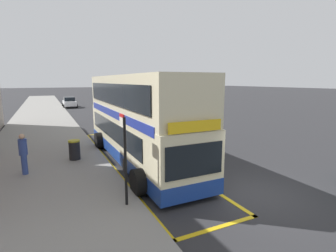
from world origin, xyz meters
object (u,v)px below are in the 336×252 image
object	(u,v)px
parked_car_white_distant	(69,102)
litter_bin	(74,150)
bus_stop_sign	(125,154)
pedestrian_waiting_near_sign	(23,152)
double_decker_bus	(136,121)

from	to	relation	value
parked_car_white_distant	litter_bin	world-z (taller)	parked_car_white_distant
bus_stop_sign	pedestrian_waiting_near_sign	xyz separation A→B (m)	(-3.15, 4.54, -0.73)
bus_stop_sign	pedestrian_waiting_near_sign	bearing A→B (deg)	124.77
double_decker_bus	pedestrian_waiting_near_sign	size ratio (longest dim) A/B	6.45
litter_bin	pedestrian_waiting_near_sign	bearing A→B (deg)	-149.43
bus_stop_sign	double_decker_bus	bearing A→B (deg)	66.91
litter_bin	bus_stop_sign	bearing A→B (deg)	-80.59
bus_stop_sign	parked_car_white_distant	size ratio (longest dim) A/B	0.70
bus_stop_sign	pedestrian_waiting_near_sign	world-z (taller)	bus_stop_sign
pedestrian_waiting_near_sign	litter_bin	size ratio (longest dim) A/B	1.77
bus_stop_sign	litter_bin	xyz separation A→B (m)	(-0.97, 5.83, -1.20)
bus_stop_sign	pedestrian_waiting_near_sign	distance (m)	5.57
double_decker_bus	litter_bin	xyz separation A→B (m)	(-3.01, 1.02, -1.42)
pedestrian_waiting_near_sign	litter_bin	bearing A→B (deg)	30.57
parked_car_white_distant	litter_bin	bearing A→B (deg)	-94.32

